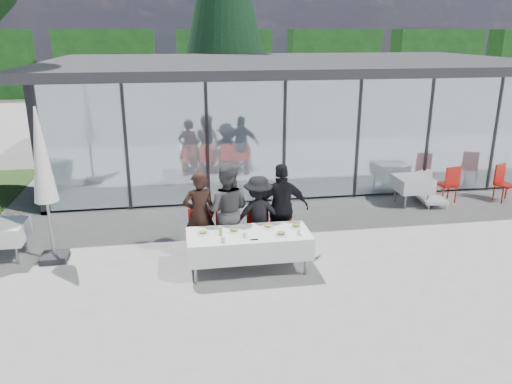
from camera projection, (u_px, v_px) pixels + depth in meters
The scene contains 26 objects.
ground at pixel (275, 276), 9.15m from camera, with size 90.00×90.00×0.00m, color gray.
pavilion at pixel (286, 99), 16.46m from camera, with size 14.80×8.80×3.44m.
treeline at pixel (166, 63), 34.44m from camera, with size 62.50×2.00×4.40m.
dining_table at pixel (249, 244), 9.19m from camera, with size 2.26×0.96×0.75m.
diner_a at pixel (200, 215), 9.68m from camera, with size 0.64×0.64×1.74m, color black.
diner_chair_a at pixel (200, 231), 9.77m from camera, with size 0.44×0.44×0.97m.
diner_b at pixel (227, 210), 9.75m from camera, with size 0.91×0.91×1.88m, color #4B4B4B.
diner_chair_b at pixel (227, 230), 9.85m from camera, with size 0.44×0.44×0.97m.
diner_c at pixel (258, 215), 9.89m from camera, with size 1.03×1.03×1.60m, color black.
diner_chair_c at pixel (259, 228), 9.95m from camera, with size 0.44×0.44×0.97m.
diner_d at pixel (282, 208), 9.93m from camera, with size 1.07×1.07×1.82m, color black.
diner_chair_d at pixel (282, 226), 10.02m from camera, with size 0.44×0.44×0.97m.
plate_a at pixel (203, 233), 9.08m from camera, with size 0.25×0.25×0.07m.
plate_b at pixel (234, 230), 9.19m from camera, with size 0.25×0.25×0.07m.
plate_c at pixel (268, 226), 9.39m from camera, with size 0.25×0.25×0.07m.
plate_d at pixel (296, 226), 9.40m from camera, with size 0.25×0.25×0.07m.
plate_extra at pixel (281, 234), 9.04m from camera, with size 0.25×0.25×0.07m.
juice_bottle at pixel (221, 231), 9.00m from camera, with size 0.06×0.06×0.16m, color #88A745.
drinking_glasses at pixel (256, 236), 8.88m from camera, with size 1.46×0.24×0.10m.
folded_eyeglasses at pixel (254, 240), 8.83m from camera, with size 0.14×0.03×0.01m, color black.
spare_table_left at pixel (3, 233), 9.66m from camera, with size 0.86×0.86×0.74m.
spare_table_right at pixel (412, 184), 12.74m from camera, with size 0.86×0.86×0.74m.
spare_chair_a at pixel (503, 181), 13.05m from camera, with size 0.58×0.58×0.97m.
spare_chair_b at pixel (449, 182), 12.93m from camera, with size 0.51×0.51×0.97m.
market_umbrella at pixel (42, 165), 9.18m from camera, with size 0.50×0.50×3.00m.
lounger at pixel (426, 191), 13.15m from camera, with size 0.74×1.39×0.72m.
Camera 1 is at (-1.70, -8.06, 4.28)m, focal length 35.00 mm.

